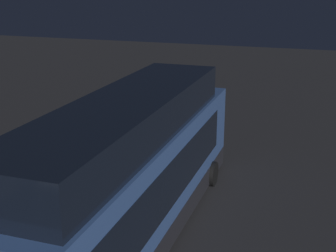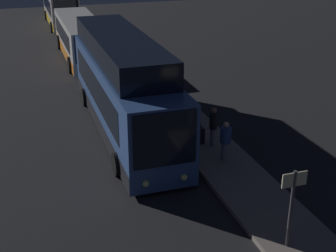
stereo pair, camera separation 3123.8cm
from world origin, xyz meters
name	(u,v)px [view 1 (the left image)]	position (x,y,z in m)	size (l,w,h in m)	color
ground	(147,217)	(0.00, 0.00, 0.00)	(80.00, 80.00, 0.00)	#232326
platform	(71,201)	(0.00, 2.80, 0.09)	(20.00, 2.40, 0.18)	slate
bus_lead	(134,177)	(-1.28, -0.12, 1.94)	(12.50, 2.84, 4.35)	#33518C
passenger_boarding	(110,143)	(3.41, 2.90, 1.02)	(0.58, 0.58, 1.61)	gray
passenger_waiting	(94,152)	(2.09, 2.94, 1.13)	(0.43, 0.43, 1.72)	gray
suitcase	(99,172)	(1.65, 2.56, 0.53)	(0.41, 0.24, 0.95)	black
sign_post	(169,95)	(9.05, 2.33, 1.74)	(0.10, 0.77, 2.46)	#4C4C51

